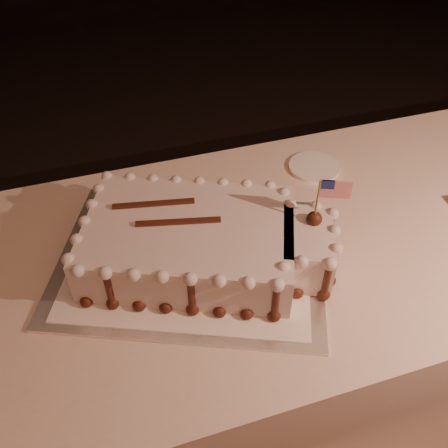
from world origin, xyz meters
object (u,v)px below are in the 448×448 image
object	(u,v)px
cake_board	(191,260)
sheet_cake	(204,242)
side_plate	(314,167)
banquet_table	(322,318)

from	to	relation	value
cake_board	sheet_cake	bearing A→B (deg)	0.22
cake_board	side_plate	size ratio (longest dim) A/B	4.21
cake_board	sheet_cake	xyz separation A→B (m)	(0.03, -0.01, 0.06)
sheet_cake	side_plate	bearing A→B (deg)	32.34
banquet_table	sheet_cake	distance (m)	0.57
banquet_table	side_plate	world-z (taller)	side_plate
side_plate	sheet_cake	bearing A→B (deg)	-147.66
banquet_table	sheet_cake	world-z (taller)	sheet_cake
banquet_table	cake_board	size ratio (longest dim) A/B	4.01
sheet_cake	side_plate	size ratio (longest dim) A/B	4.17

